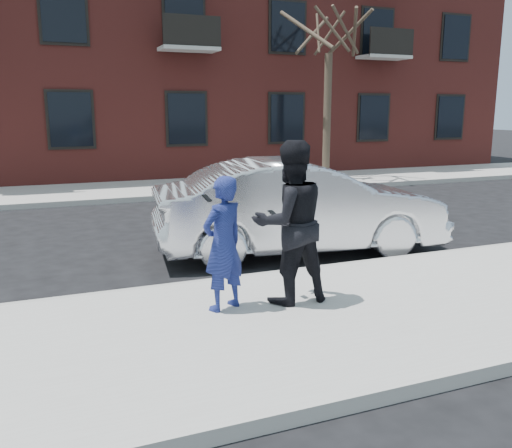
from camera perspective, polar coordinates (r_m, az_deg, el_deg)
name	(u,v)px	position (r m, az deg, el deg)	size (l,w,h in m)	color
ground	(432,300)	(7.74, 18.01, -7.64)	(100.00, 100.00, 0.00)	black
near_sidewalk	(445,301)	(7.54, 19.27, -7.65)	(50.00, 3.50, 0.15)	#9C9993
near_curb	(367,265)	(8.89, 11.66, -4.24)	(50.00, 0.10, 0.15)	#999691
far_sidewalk	(199,187)	(17.62, -6.01, 3.93)	(50.00, 3.50, 0.15)	#9C9993
far_curb	(216,195)	(15.92, -4.21, 3.11)	(50.00, 0.10, 0.15)	#999691
apartment_building	(197,22)	(24.76, -6.21, 20.35)	(24.30, 10.30, 12.30)	maroon
street_tree	(330,16)	(19.20, 7.77, 20.87)	(3.60, 3.60, 6.80)	#33281E
silver_sedan	(299,207)	(9.55, 4.58, 1.77)	(1.76, 5.06, 1.67)	silver
man_hoodie	(223,244)	(6.43, -3.47, -2.09)	(0.70, 0.60, 1.62)	navy
man_peacoat	(290,223)	(6.65, 3.59, 0.14)	(1.00, 0.79, 2.01)	black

